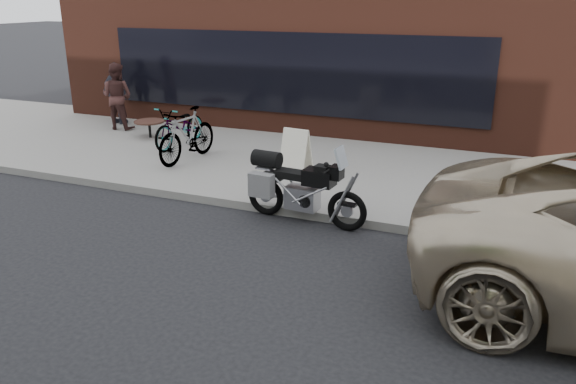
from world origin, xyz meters
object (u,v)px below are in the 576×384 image
motorcycle (297,188)px  sandwich_sign (296,150)px  bicycle_front (180,126)px  cafe_patron_right (117,94)px  cafe_table (149,122)px  cafe_patron_left (117,96)px  bicycle_rear (187,135)px

motorcycle → sandwich_sign: size_ratio=2.41×
bicycle_front → cafe_patron_right: bearing=156.8°
motorcycle → cafe_table: (-5.31, 3.41, -0.04)m
sandwich_sign → cafe_patron_right: size_ratio=0.53×
motorcycle → bicycle_front: (-4.13, 2.98, 0.05)m
cafe_patron_right → cafe_patron_left: bearing=137.0°
bicycle_front → cafe_patron_right: size_ratio=1.10×
cafe_patron_left → cafe_patron_right: 0.68m
motorcycle → sandwich_sign: 2.28m
motorcycle → bicycle_rear: 3.87m
cafe_patron_right → bicycle_rear: bearing=154.2°
cafe_patron_right → sandwich_sign: bearing=166.7°
bicycle_front → sandwich_sign: 3.40m
bicycle_front → cafe_table: 1.26m
cafe_patron_left → cafe_patron_right: bearing=-55.5°
bicycle_rear → sandwich_sign: 2.47m
cafe_table → bicycle_rear: bearing=-35.3°
sandwich_sign → cafe_patron_right: 6.67m
bicycle_rear → sandwich_sign: size_ratio=2.12×
bicycle_rear → sandwich_sign: bicycle_rear is taller
bicycle_front → cafe_patron_right: 3.31m
cafe_patron_left → bicycle_rear: bearing=144.7°
motorcycle → cafe_table: size_ratio=2.86×
bicycle_front → bicycle_rear: 1.28m
bicycle_front → motorcycle: bearing=-32.5°
motorcycle → cafe_patron_right: (-7.08, 4.45, 0.40)m
bicycle_front → cafe_patron_left: size_ratio=1.05×
bicycle_front → cafe_patron_left: (-2.51, 0.95, 0.39)m
bicycle_front → cafe_patron_left: 2.71m
bicycle_rear → cafe_table: bearing=150.7°
cafe_table → sandwich_sign: bearing=-16.2°
sandwich_sign → cafe_patron_left: size_ratio=0.51×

